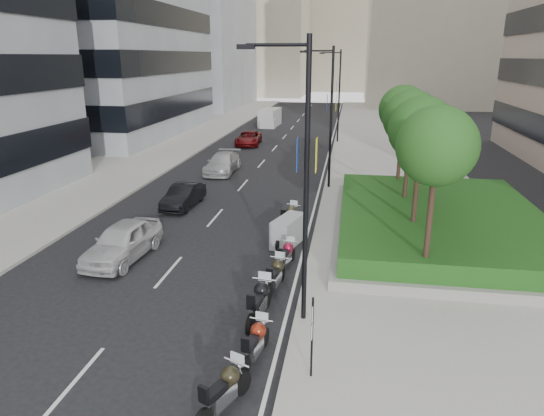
% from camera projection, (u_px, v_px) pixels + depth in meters
% --- Properties ---
extents(ground, '(160.00, 160.00, 0.00)m').
position_uv_depth(ground, '(169.00, 326.00, 15.75)').
color(ground, black).
rests_on(ground, ground).
extents(sidewalk_right, '(10.00, 100.00, 0.15)m').
position_uv_depth(sidewalk_right, '(389.00, 155.00, 42.61)').
color(sidewalk_right, '#9E9B93').
rests_on(sidewalk_right, ground).
extents(sidewalk_left, '(8.00, 100.00, 0.15)m').
position_uv_depth(sidewalk_left, '(162.00, 148.00, 45.80)').
color(sidewalk_left, '#9E9B93').
rests_on(sidewalk_left, ground).
extents(lane_edge, '(0.12, 100.00, 0.01)m').
position_uv_depth(lane_edge, '(328.00, 154.00, 43.43)').
color(lane_edge, silver).
rests_on(lane_edge, ground).
extents(lane_centre, '(0.12, 100.00, 0.01)m').
position_uv_depth(lane_centre, '(271.00, 152.00, 44.22)').
color(lane_centre, silver).
rests_on(lane_centre, ground).
extents(building_grey_far, '(22.00, 26.00, 30.00)m').
position_uv_depth(building_grey_far, '(177.00, 14.00, 80.81)').
color(building_grey_far, gray).
rests_on(building_grey_far, ground).
extents(building_cream_left, '(26.00, 24.00, 34.00)m').
position_uv_depth(building_cream_left, '(249.00, 15.00, 107.55)').
color(building_cream_left, '#B7AD93').
rests_on(building_cream_left, ground).
extents(building_cream_centre, '(30.00, 24.00, 38.00)m').
position_uv_depth(building_cream_centre, '(342.00, 12.00, 122.74)').
color(building_cream_centre, '#B7AD93').
rests_on(building_cream_centre, ground).
extents(planter, '(10.00, 14.00, 0.40)m').
position_uv_depth(planter, '(438.00, 229.00, 23.54)').
color(planter, gray).
rests_on(planter, sidewalk_right).
extents(hedge, '(9.40, 13.40, 0.80)m').
position_uv_depth(hedge, '(440.00, 218.00, 23.36)').
color(hedge, '#143E11').
rests_on(hedge, planter).
extents(tree_0, '(2.80, 2.80, 6.30)m').
position_uv_depth(tree_0, '(437.00, 147.00, 16.59)').
color(tree_0, '#332319').
rests_on(tree_0, planter).
extents(tree_1, '(2.80, 2.80, 6.30)m').
position_uv_depth(tree_1, '(422.00, 130.00, 20.36)').
color(tree_1, '#332319').
rests_on(tree_1, planter).
extents(tree_2, '(2.80, 2.80, 6.30)m').
position_uv_depth(tree_2, '(411.00, 118.00, 24.13)').
color(tree_2, '#332319').
rests_on(tree_2, planter).
extents(tree_3, '(2.80, 2.80, 6.30)m').
position_uv_depth(tree_3, '(403.00, 110.00, 27.89)').
color(tree_3, '#332319').
rests_on(tree_3, planter).
extents(lamp_post_0, '(2.34, 0.45, 9.00)m').
position_uv_depth(lamp_post_0, '(301.00, 172.00, 14.54)').
color(lamp_post_0, black).
rests_on(lamp_post_0, ground).
extents(lamp_post_1, '(2.34, 0.45, 9.00)m').
position_uv_depth(lamp_post_1, '(329.00, 111.00, 30.55)').
color(lamp_post_1, black).
rests_on(lamp_post_1, ground).
extents(lamp_post_2, '(2.34, 0.45, 9.00)m').
position_uv_depth(lamp_post_2, '(338.00, 91.00, 47.50)').
color(lamp_post_2, black).
rests_on(lamp_post_2, ground).
extents(parking_sign, '(0.06, 0.32, 2.50)m').
position_uv_depth(parking_sign, '(312.00, 333.00, 12.70)').
color(parking_sign, black).
rests_on(parking_sign, ground).
extents(motorcycle_0, '(1.06, 2.12, 1.12)m').
position_uv_depth(motorcycle_0, '(224.00, 390.00, 11.83)').
color(motorcycle_0, black).
rests_on(motorcycle_0, ground).
extents(motorcycle_1, '(0.71, 2.12, 1.06)m').
position_uv_depth(motorcycle_1, '(256.00, 342.00, 13.86)').
color(motorcycle_1, black).
rests_on(motorcycle_1, ground).
extents(motorcycle_2, '(0.83, 2.47, 1.23)m').
position_uv_depth(motorcycle_2, '(259.00, 302.00, 15.97)').
color(motorcycle_2, black).
rests_on(motorcycle_2, ground).
extents(motorcycle_3, '(0.74, 2.21, 1.10)m').
position_uv_depth(motorcycle_3, '(276.00, 275.00, 18.08)').
color(motorcycle_3, black).
rests_on(motorcycle_3, ground).
extents(motorcycle_4, '(0.71, 1.99, 1.00)m').
position_uv_depth(motorcycle_4, '(286.00, 255.00, 20.02)').
color(motorcycle_4, black).
rests_on(motorcycle_4, ground).
extents(motorcycle_5, '(1.50, 2.34, 1.32)m').
position_uv_depth(motorcycle_5, '(288.00, 231.00, 22.39)').
color(motorcycle_5, black).
rests_on(motorcycle_5, ground).
extents(motorcycle_6, '(0.89, 2.21, 1.13)m').
position_uv_depth(motorcycle_6, '(289.00, 217.00, 24.55)').
color(motorcycle_6, black).
rests_on(motorcycle_6, ground).
extents(car_a, '(2.24, 4.82, 1.60)m').
position_uv_depth(car_a, '(123.00, 241.00, 20.79)').
color(car_a, silver).
rests_on(car_a, ground).
extents(car_b, '(1.61, 4.06, 1.32)m').
position_uv_depth(car_b, '(183.00, 196.00, 28.03)').
color(car_b, black).
rests_on(car_b, ground).
extents(car_c, '(2.03, 4.99, 1.45)m').
position_uv_depth(car_c, '(223.00, 163.00, 36.29)').
color(car_c, '#ADAEB0').
rests_on(car_c, ground).
extents(car_d, '(2.57, 4.97, 1.34)m').
position_uv_depth(car_d, '(249.00, 138.00, 47.53)').
color(car_d, '#600B0D').
rests_on(car_d, ground).
extents(delivery_van, '(2.23, 5.13, 2.11)m').
position_uv_depth(delivery_van, '(270.00, 118.00, 60.12)').
color(delivery_van, silver).
rests_on(delivery_van, ground).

